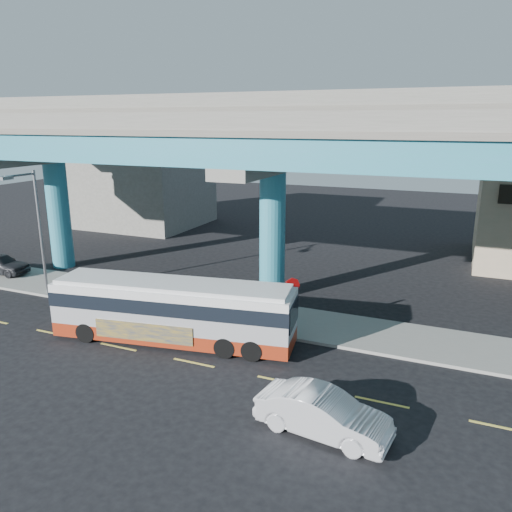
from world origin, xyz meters
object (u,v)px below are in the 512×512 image
at_px(sedan, 323,414).
at_px(stop_sign, 292,293).
at_px(transit_bus, 173,309).
at_px(street_lamp, 31,215).
at_px(parked_car, 0,264).

bearing_deg(sedan, stop_sign, 33.82).
height_order(transit_bus, sedan, transit_bus).
height_order(transit_bus, street_lamp, street_lamp).
xyz_separation_m(sedan, parked_car, (-24.75, 8.61, 0.09)).
bearing_deg(stop_sign, parked_car, 153.61).
bearing_deg(street_lamp, transit_bus, -11.48).
xyz_separation_m(parked_car, street_lamp, (5.69, -2.16, 4.07)).
bearing_deg(stop_sign, transit_bus, -171.83).
bearing_deg(stop_sign, sedan, -85.99).
height_order(transit_bus, stop_sign, transit_bus).
bearing_deg(parked_car, stop_sign, -98.87).
bearing_deg(transit_bus, parked_car, 155.97).
bearing_deg(sedan, street_lamp, 78.59).
bearing_deg(transit_bus, stop_sign, 21.47).
xyz_separation_m(transit_bus, stop_sign, (4.86, 2.88, 0.54)).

